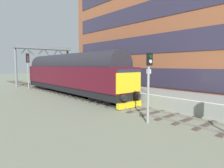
{
  "coord_description": "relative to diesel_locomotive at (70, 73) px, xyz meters",
  "views": [
    {
      "loc": [
        -10.96,
        -15.9,
        3.39
      ],
      "look_at": [
        0.2,
        -2.72,
        1.74
      ],
      "focal_mm": 31.85,
      "sensor_mm": 36.0,
      "label": 1
    }
  ],
  "objects": [
    {
      "name": "signal_post_far",
      "position": [
        -2.02,
        8.16,
        0.76
      ],
      "size": [
        0.44,
        0.22,
        5.0
      ],
      "color": "gray",
      "rests_on": "ground"
    },
    {
      "name": "station_building",
      "position": [
        9.0,
        -7.58,
        6.7
      ],
      "size": [
        4.79,
        33.06,
        18.37
      ],
      "color": "#955334",
      "rests_on": "ground"
    },
    {
      "name": "diesel_locomotive",
      "position": [
        0.0,
        0.0,
        0.0
      ],
      "size": [
        2.74,
        19.54,
        4.68
      ],
      "color": "black",
      "rests_on": "ground"
    },
    {
      "name": "track_main",
      "position": [
        -0.0,
        -4.56,
        -2.43
      ],
      "size": [
        2.5,
        60.0,
        0.15
      ],
      "color": "slate",
      "rests_on": "ground"
    },
    {
      "name": "ground_plane",
      "position": [
        -0.0,
        -4.56,
        -2.49
      ],
      "size": [
        140.0,
        140.0,
        0.0
      ],
      "primitive_type": "plane",
      "color": "gray",
      "rests_on": "ground"
    },
    {
      "name": "station_platform",
      "position": [
        3.6,
        -4.56,
        -1.99
      ],
      "size": [
        4.0,
        44.0,
        1.01
      ],
      "color": "gray",
      "rests_on": "ground"
    },
    {
      "name": "platform_number_sign",
      "position": [
        1.86,
        -10.0,
        -0.13
      ],
      "size": [
        0.1,
        0.44,
        2.05
      ],
      "color": "slate",
      "rests_on": "station_platform"
    },
    {
      "name": "signal_post_mid",
      "position": [
        -2.02,
        -13.15,
        0.07
      ],
      "size": [
        0.44,
        0.22,
        4.08
      ],
      "color": "gray",
      "rests_on": "ground"
    },
    {
      "name": "waiting_passenger",
      "position": [
        3.4,
        -5.05,
        -0.5
      ],
      "size": [
        0.44,
        0.48,
        1.64
      ],
      "rotation": [
        0.0,
        0.0,
        1.96
      ],
      "color": "#292A3A",
      "rests_on": "station_platform"
    },
    {
      "name": "overhead_footbridge",
      "position": [
        2.05,
        12.74,
        3.28
      ],
      "size": [
        9.3,
        2.0,
        6.49
      ],
      "color": "slate",
      "rests_on": "ground"
    }
  ]
}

